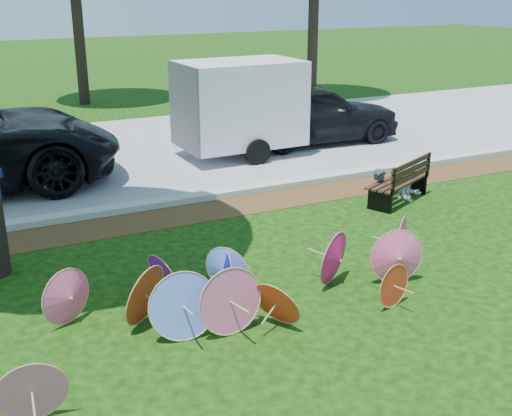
{
  "coord_description": "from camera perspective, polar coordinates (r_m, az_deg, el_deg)",
  "views": [
    {
      "loc": [
        -3.38,
        -5.82,
        3.98
      ],
      "look_at": [
        0.5,
        2.0,
        0.9
      ],
      "focal_mm": 45.0,
      "sensor_mm": 36.0,
      "label": 1
    }
  ],
  "objects": [
    {
      "name": "ground",
      "position": [
        7.82,
        3.29,
        -11.2
      ],
      "size": [
        90.0,
        90.0,
        0.0
      ],
      "primitive_type": "plane",
      "color": "black",
      "rests_on": "ground"
    },
    {
      "name": "mulch_strip",
      "position": [
        11.57,
        -7.74,
        -0.85
      ],
      "size": [
        90.0,
        1.0,
        0.01
      ],
      "primitive_type": "cube",
      "color": "#472D16",
      "rests_on": "ground"
    },
    {
      "name": "curb",
      "position": [
        12.18,
        -8.83,
        0.41
      ],
      "size": [
        90.0,
        0.3,
        0.12
      ],
      "primitive_type": "cube",
      "color": "#B7B5AD",
      "rests_on": "ground"
    },
    {
      "name": "street",
      "position": [
        16.05,
        -13.42,
        4.55
      ],
      "size": [
        90.0,
        8.0,
        0.01
      ],
      "primitive_type": "cube",
      "color": "gray",
      "rests_on": "ground"
    },
    {
      "name": "parasol_pile",
      "position": [
        8.17,
        -0.57,
        -6.75
      ],
      "size": [
        6.08,
        2.49,
        0.85
      ],
      "color": "#1118D6",
      "rests_on": "ground"
    },
    {
      "name": "dark_pickup",
      "position": [
        16.81,
        5.02,
        8.38
      ],
      "size": [
        4.66,
        2.07,
        1.56
      ],
      "primitive_type": "imported",
      "rotation": [
        0.0,
        0.0,
        1.52
      ],
      "color": "black",
      "rests_on": "ground"
    },
    {
      "name": "cargo_trailer",
      "position": [
        15.35,
        -1.43,
        9.31
      ],
      "size": [
        2.84,
        1.83,
        2.56
      ],
      "primitive_type": "cube",
      "rotation": [
        0.0,
        0.0,
        0.02
      ],
      "color": "silver",
      "rests_on": "ground"
    },
    {
      "name": "park_bench",
      "position": [
        12.51,
        12.42,
        2.44
      ],
      "size": [
        1.72,
        1.23,
        0.84
      ],
      "primitive_type": null,
      "rotation": [
        0.0,
        0.0,
        0.43
      ],
      "color": "black",
      "rests_on": "ground"
    },
    {
      "name": "person_left",
      "position": [
        12.28,
        11.07,
        3.32
      ],
      "size": [
        0.5,
        0.35,
        1.29
      ],
      "primitive_type": "imported",
      "rotation": [
        0.0,
        0.0,
        -0.09
      ],
      "color": "#323944",
      "rests_on": "ground"
    },
    {
      "name": "person_right",
      "position": [
        12.71,
        13.58,
        3.53
      ],
      "size": [
        0.62,
        0.49,
        1.23
      ],
      "primitive_type": "imported",
      "rotation": [
        0.0,
        0.0,
        0.04
      ],
      "color": "silver",
      "rests_on": "ground"
    }
  ]
}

